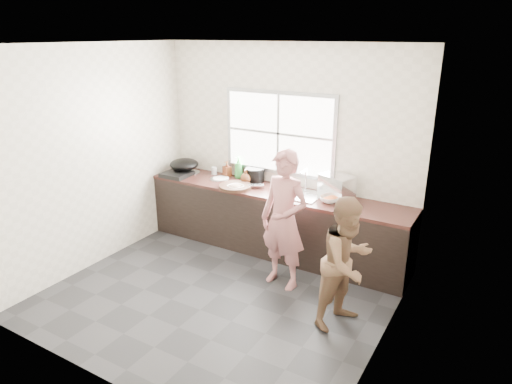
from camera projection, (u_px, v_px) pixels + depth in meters
The scene contains 30 objects.
floor at pixel (219, 295), 5.16m from camera, with size 3.60×3.20×0.01m, color #262628.
ceiling at pixel (212, 43), 4.26m from camera, with size 3.60×3.20×0.01m, color silver.
wall_back at pixel (286, 149), 6.01m from camera, with size 3.60×0.01×2.70m, color beige.
wall_left at pixel (95, 158), 5.58m from camera, with size 0.01×3.20×2.70m, color silver.
wall_right at pixel (391, 214), 3.84m from camera, with size 0.01×3.20×2.70m, color silver.
wall_front at pixel (91, 238), 3.41m from camera, with size 3.60×0.01×2.70m, color beige.
cabinet at pixel (274, 222), 6.07m from camera, with size 3.60×0.62×0.82m, color black.
countertop at pixel (274, 192), 5.93m from camera, with size 3.60×0.64×0.04m, color #321914.
sink at pixel (299, 195), 5.75m from camera, with size 0.55×0.45×0.02m, color silver.
faucet at pixel (306, 180), 5.87m from camera, with size 0.02×0.02×0.30m, color silver.
window_frame at pixel (279, 133), 5.98m from camera, with size 1.60×0.05×1.10m, color #9EA0A5.
window_glazing at pixel (278, 134), 5.96m from camera, with size 1.50×0.01×1.00m, color white.
woman at pixel (284, 224), 5.14m from camera, with size 0.55×0.36×1.51m, color #B66E6D.
person_side at pixel (347, 263), 4.45m from camera, with size 0.66×0.51×1.35m, color brown.
cutting_board at pixel (235, 187), 6.00m from camera, with size 0.43×0.43×0.04m, color black.
cleaver at pixel (256, 185), 6.00m from camera, with size 0.21×0.10×0.01m, color #ACAEB3.
bowl_mince at pixel (236, 187), 5.97m from camera, with size 0.20×0.20×0.05m, color white.
bowl_crabs at pixel (329, 200), 5.51m from camera, with size 0.18×0.18×0.06m, color silver.
bowl_held at pixel (289, 193), 5.72m from camera, with size 0.19×0.19×0.06m, color silver.
black_pot at pixel (255, 175), 6.26m from camera, with size 0.26×0.26×0.19m, color black.
plate_food at pixel (221, 179), 6.37m from camera, with size 0.22×0.22×0.02m, color white.
bottle_green at pixel (239, 167), 6.39m from camera, with size 0.12×0.12×0.31m, color green.
bottle_brown_tall at pixel (227, 170), 6.46m from camera, with size 0.09×0.09×0.20m, color #4E2413.
bottle_brown_short at pixel (246, 177), 6.19m from camera, with size 0.14×0.14×0.18m, color #4D2813.
glass_jar at pixel (214, 171), 6.58m from camera, with size 0.08×0.08×0.11m, color silver.
burner at pixel (177, 174), 6.50m from camera, with size 0.37×0.37×0.06m, color black.
wok at pixel (184, 164), 6.59m from camera, with size 0.42×0.42×0.16m, color black.
dish_rack at pixel (337, 187), 5.60m from camera, with size 0.39×0.28×0.30m, color silver.
pot_lid_left at pixel (192, 172), 6.67m from camera, with size 0.25×0.25×0.01m, color #AFB2B6.
pot_lid_right at pixel (219, 179), 6.36m from camera, with size 0.25×0.25×0.01m, color silver.
Camera 1 is at (2.64, -3.65, 2.80)m, focal length 32.00 mm.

